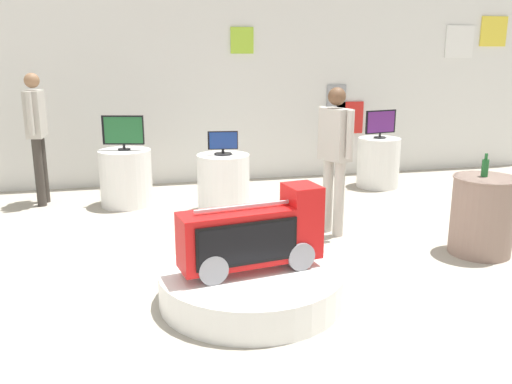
{
  "coord_description": "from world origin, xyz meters",
  "views": [
    {
      "loc": [
        -0.92,
        -4.35,
        2.02
      ],
      "look_at": [
        0.17,
        0.29,
        0.79
      ],
      "focal_mm": 37.44,
      "sensor_mm": 36.0,
      "label": 1
    }
  ],
  "objects": [
    {
      "name": "tv_on_right_rear",
      "position": [
        0.22,
        2.36,
        0.92
      ],
      "size": [
        0.39,
        0.23,
        0.3
      ],
      "color": "black",
      "rests_on": "display_pedestal_right_rear"
    },
    {
      "name": "display_pedestal_center_rear",
      "position": [
        -1.03,
        3.01,
        0.39
      ],
      "size": [
        0.71,
        0.71,
        0.77
      ],
      "primitive_type": "cylinder",
      "color": "white",
      "rests_on": "ground"
    },
    {
      "name": "shopper_browsing_near_truck",
      "position": [
        -2.17,
        3.33,
        1.06
      ],
      "size": [
        0.24,
        0.56,
        1.79
      ],
      "color": "#38332D",
      "rests_on": "ground"
    },
    {
      "name": "display_pedestal_left_rear",
      "position": [
        2.83,
        3.21,
        0.39
      ],
      "size": [
        0.65,
        0.65,
        0.77
      ],
      "primitive_type": "cylinder",
      "color": "white",
      "rests_on": "ground"
    },
    {
      "name": "shopper_browsing_rear",
      "position": [
        1.3,
        1.21,
        0.99
      ],
      "size": [
        0.31,
        0.54,
        1.68
      ],
      "color": "#B2ADA3",
      "rests_on": "ground"
    },
    {
      "name": "tv_on_center_rear",
      "position": [
        -1.03,
        3.0,
        1.03
      ],
      "size": [
        0.55,
        0.18,
        0.47
      ],
      "color": "black",
      "rests_on": "display_pedestal_center_rear"
    },
    {
      "name": "bottle_on_side_table",
      "position": [
        2.56,
        0.28,
        0.91
      ],
      "size": [
        0.07,
        0.07,
        0.24
      ],
      "color": "#195926",
      "rests_on": "side_table_round"
    },
    {
      "name": "novelty_firetruck_tv",
      "position": [
        0.01,
        -0.3,
        0.56
      ],
      "size": [
        1.23,
        0.53,
        0.69
      ],
      "color": "gray",
      "rests_on": "main_display_pedestal"
    },
    {
      "name": "ground_plane",
      "position": [
        0.0,
        0.0,
        0.0
      ],
      "size": [
        30.0,
        30.0,
        0.0
      ],
      "primitive_type": "plane",
      "color": "#A8A091"
    },
    {
      "name": "back_wall_display",
      "position": [
        0.02,
        4.23,
        1.65
      ],
      "size": [
        13.0,
        0.13,
        3.3
      ],
      "color": "silver",
      "rests_on": "ground"
    },
    {
      "name": "side_table_round",
      "position": [
        2.57,
        0.25,
        0.42
      ],
      "size": [
        0.65,
        0.65,
        0.82
      ],
      "color": "gray",
      "rests_on": "ground"
    },
    {
      "name": "display_pedestal_right_rear",
      "position": [
        0.22,
        2.36,
        0.39
      ],
      "size": [
        0.68,
        0.68,
        0.77
      ],
      "primitive_type": "cylinder",
      "color": "white",
      "rests_on": "ground"
    },
    {
      "name": "tv_on_left_rear",
      "position": [
        2.83,
        3.2,
        1.0
      ],
      "size": [
        0.54,
        0.19,
        0.43
      ],
      "color": "black",
      "rests_on": "display_pedestal_left_rear"
    },
    {
      "name": "main_display_pedestal",
      "position": [
        -0.01,
        -0.29,
        0.14
      ],
      "size": [
        1.54,
        1.54,
        0.28
      ],
      "primitive_type": "cylinder",
      "color": "white",
      "rests_on": "ground"
    }
  ]
}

